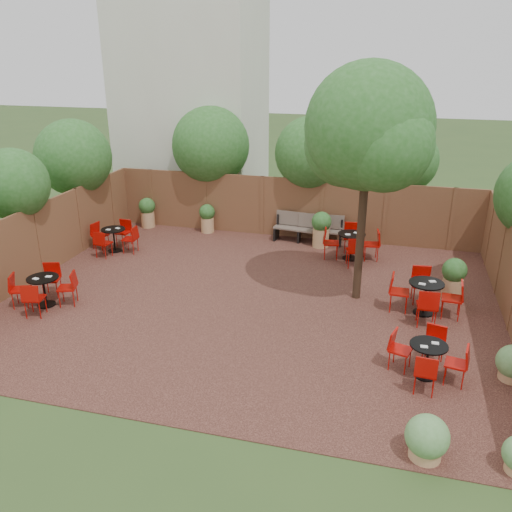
# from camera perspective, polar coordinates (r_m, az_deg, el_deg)

# --- Properties ---
(ground) EXTENTS (80.00, 80.00, 0.00)m
(ground) POSITION_cam_1_polar(r_m,az_deg,el_deg) (13.47, -0.50, -4.72)
(ground) COLOR #354F23
(ground) RESTS_ON ground
(courtyard_paving) EXTENTS (12.00, 10.00, 0.02)m
(courtyard_paving) POSITION_cam_1_polar(r_m,az_deg,el_deg) (13.46, -0.50, -4.68)
(courtyard_paving) COLOR #331915
(courtyard_paving) RESTS_ON ground
(fence_back) EXTENTS (12.00, 0.08, 2.00)m
(fence_back) POSITION_cam_1_polar(r_m,az_deg,el_deg) (17.67, 3.81, 5.14)
(fence_back) COLOR brown
(fence_back) RESTS_ON ground
(fence_left) EXTENTS (0.08, 10.00, 2.00)m
(fence_left) POSITION_cam_1_polar(r_m,az_deg,el_deg) (15.66, -22.20, 1.41)
(fence_left) COLOR brown
(fence_left) RESTS_ON ground
(neighbour_building) EXTENTS (5.00, 4.00, 8.00)m
(neighbour_building) POSITION_cam_1_polar(r_m,az_deg,el_deg) (21.21, -6.78, 16.02)
(neighbour_building) COLOR beige
(neighbour_building) RESTS_ON ground
(overhang_foliage) EXTENTS (15.44, 10.47, 2.65)m
(overhang_foliage) POSITION_cam_1_polar(r_m,az_deg,el_deg) (16.32, -3.28, 9.89)
(overhang_foliage) COLOR #255B1D
(overhang_foliage) RESTS_ON ground
(courtyard_tree) EXTENTS (2.98, 2.91, 5.70)m
(courtyard_tree) POSITION_cam_1_polar(r_m,az_deg,el_deg) (12.61, 11.83, 12.58)
(courtyard_tree) COLOR black
(courtyard_tree) RESTS_ON courtyard_paving
(park_bench_left) EXTENTS (1.49, 0.52, 0.91)m
(park_bench_left) POSITION_cam_1_polar(r_m,az_deg,el_deg) (17.30, 6.86, 2.90)
(park_bench_left) COLOR brown
(park_bench_left) RESTS_ON courtyard_paving
(park_bench_right) EXTENTS (1.54, 0.66, 0.92)m
(park_bench_right) POSITION_cam_1_polar(r_m,az_deg,el_deg) (17.42, 4.42, 3.14)
(park_bench_right) COLOR brown
(park_bench_right) RESTS_ON courtyard_paving
(bistro_tables) EXTENTS (10.72, 7.39, 0.92)m
(bistro_tables) POSITION_cam_1_polar(r_m,az_deg,el_deg) (13.71, 1.65, -2.11)
(bistro_tables) COLOR black
(bistro_tables) RESTS_ON courtyard_paving
(planters) EXTENTS (10.48, 4.00, 1.14)m
(planters) POSITION_cam_1_polar(r_m,az_deg,el_deg) (16.53, 2.61, 2.55)
(planters) COLOR tan
(planters) RESTS_ON courtyard_paving
(low_shrubs) EXTENTS (2.31, 3.26, 0.73)m
(low_shrubs) POSITION_cam_1_polar(r_m,az_deg,el_deg) (9.87, 22.94, -14.92)
(low_shrubs) COLOR tan
(low_shrubs) RESTS_ON courtyard_paving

